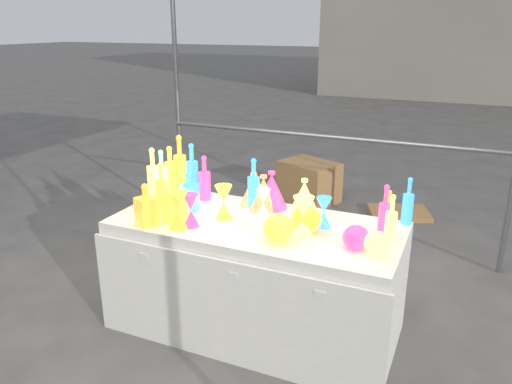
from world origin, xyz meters
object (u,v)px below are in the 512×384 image
at_px(display_table, 255,277).
at_px(globe_0, 279,230).
at_px(decanter_0, 174,199).
at_px(lampshade_0, 263,192).
at_px(cardboard_box_closed, 309,181).
at_px(hourglass_0, 178,211).
at_px(bottle_0, 170,168).

bearing_deg(display_table, globe_0, -40.80).
xyz_separation_m(decanter_0, lampshade_0, (0.42, 0.42, -0.03)).
xyz_separation_m(cardboard_box_closed, lampshade_0, (0.42, -2.31, 0.64)).
distance_m(display_table, hourglass_0, 0.68).
bearing_deg(globe_0, display_table, 139.20).
distance_m(hourglass_0, lampshade_0, 0.61).
bearing_deg(display_table, bottle_0, 157.08).
distance_m(cardboard_box_closed, bottle_0, 2.33).
height_order(decanter_0, hourglass_0, decanter_0).
bearing_deg(cardboard_box_closed, decanter_0, -67.51).
relative_size(display_table, globe_0, 10.11).
distance_m(globe_0, lampshade_0, 0.52).
bearing_deg(lampshade_0, globe_0, -75.19).
bearing_deg(lampshade_0, cardboard_box_closed, 82.57).
height_order(display_table, cardboard_box_closed, display_table).
relative_size(bottle_0, globe_0, 1.80).
xyz_separation_m(bottle_0, hourglass_0, (0.46, -0.62, -0.05)).
relative_size(bottle_0, decanter_0, 1.12).
bearing_deg(cardboard_box_closed, lampshade_0, -57.12).
bearing_deg(globe_0, lampshade_0, 122.58).
distance_m(display_table, globe_0, 0.54).
height_order(decanter_0, lampshade_0, decanter_0).
xyz_separation_m(cardboard_box_closed, decanter_0, (-0.00, -2.73, 0.67)).
bearing_deg(display_table, lampshade_0, 101.32).
xyz_separation_m(display_table, hourglass_0, (-0.39, -0.27, 0.49)).
distance_m(bottle_0, lampshade_0, 0.81).
bearing_deg(bottle_0, decanter_0, -54.92).
xyz_separation_m(cardboard_box_closed, globe_0, (0.70, -2.75, 0.60)).
bearing_deg(bottle_0, cardboard_box_closed, 80.11).
bearing_deg(decanter_0, cardboard_box_closed, 94.17).
xyz_separation_m(globe_0, lampshade_0, (-0.28, 0.44, 0.05)).
bearing_deg(lampshade_0, bottle_0, 153.65).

